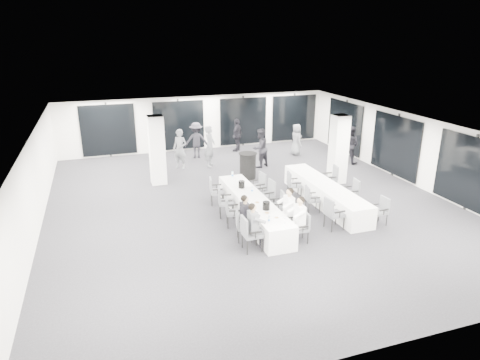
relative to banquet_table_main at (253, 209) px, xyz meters
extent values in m
cube|color=black|center=(0.38, 1.42, -0.39)|extent=(14.00, 16.00, 0.02)
cube|color=white|center=(0.38, 1.42, 2.43)|extent=(14.00, 16.00, 0.02)
cube|color=white|center=(-6.63, 1.42, 1.02)|extent=(0.02, 16.00, 2.80)
cube|color=white|center=(7.39, 1.42, 1.02)|extent=(0.02, 16.00, 2.80)
cube|color=white|center=(0.38, 9.43, 1.02)|extent=(14.00, 0.02, 2.80)
cube|color=white|center=(0.38, -6.59, 1.02)|extent=(14.00, 0.02, 2.80)
cube|color=black|center=(0.38, 9.36, 0.98)|extent=(13.60, 0.06, 2.50)
cube|color=black|center=(7.32, 2.42, 0.98)|extent=(0.06, 14.00, 2.50)
cube|color=white|center=(-2.42, 4.62, 1.02)|extent=(0.60, 0.60, 2.80)
cube|color=white|center=(4.58, 2.42, 1.02)|extent=(0.60, 0.60, 2.80)
cube|color=white|center=(0.00, 0.00, 0.00)|extent=(0.90, 5.00, 0.75)
cube|color=white|center=(2.95, 0.49, 0.00)|extent=(0.90, 5.00, 0.75)
cylinder|color=black|center=(1.27, 4.07, 0.17)|extent=(0.69, 0.69, 1.08)
cylinder|color=black|center=(1.27, 4.07, 0.71)|extent=(0.79, 0.79, 0.02)
cube|color=#525559|center=(-0.75, -1.99, 0.12)|extent=(0.51, 0.53, 0.09)
cube|color=#525559|center=(-0.99, -1.99, 0.41)|extent=(0.07, 0.50, 0.50)
cylinder|color=black|center=(-0.97, -1.77, -0.15)|extent=(0.04, 0.04, 0.45)
cylinder|color=black|center=(-0.97, -2.21, -0.15)|extent=(0.04, 0.04, 0.45)
cylinder|color=black|center=(-0.53, -1.77, -0.15)|extent=(0.04, 0.04, 0.45)
cylinder|color=black|center=(-0.53, -2.21, -0.15)|extent=(0.04, 0.04, 0.45)
cube|color=black|center=(-0.75, -1.72, 0.30)|extent=(0.37, 0.05, 0.04)
cube|color=black|center=(-0.75, -2.26, 0.30)|extent=(0.37, 0.05, 0.04)
cube|color=#525559|center=(-0.75, -1.33, 0.06)|extent=(0.53, 0.54, 0.08)
cube|color=#525559|center=(-0.96, -1.29, 0.32)|extent=(0.15, 0.44, 0.44)
cylinder|color=black|center=(-0.90, -1.11, -0.18)|extent=(0.03, 0.03, 0.39)
cylinder|color=black|center=(-0.98, -1.48, -0.18)|extent=(0.03, 0.03, 0.39)
cylinder|color=black|center=(-0.52, -1.19, -0.18)|extent=(0.03, 0.03, 0.39)
cylinder|color=black|center=(-0.60, -1.56, -0.18)|extent=(0.03, 0.03, 0.39)
cube|color=black|center=(-0.70, -1.10, 0.22)|extent=(0.33, 0.11, 0.04)
cube|color=black|center=(-0.80, -1.57, 0.22)|extent=(0.33, 0.11, 0.04)
cube|color=#525559|center=(-0.75, -0.28, 0.08)|extent=(0.55, 0.57, 0.08)
cube|color=#525559|center=(-0.96, -0.23, 0.35)|extent=(0.16, 0.46, 0.46)
cylinder|color=black|center=(-0.90, -0.04, -0.17)|extent=(0.04, 0.04, 0.41)
cylinder|color=black|center=(-0.99, -0.43, -0.17)|extent=(0.04, 0.04, 0.41)
cylinder|color=black|center=(-0.51, -0.12, -0.17)|extent=(0.04, 0.04, 0.41)
cylinder|color=black|center=(-0.60, -0.51, -0.17)|extent=(0.04, 0.04, 0.41)
cube|color=black|center=(-0.70, -0.03, 0.25)|extent=(0.34, 0.11, 0.04)
cube|color=black|center=(-0.80, -0.52, 0.25)|extent=(0.34, 0.11, 0.04)
cube|color=#525559|center=(-0.75, 0.52, 0.11)|extent=(0.60, 0.62, 0.09)
cube|color=#525559|center=(-0.98, 0.58, 0.40)|extent=(0.18, 0.50, 0.49)
cylinder|color=black|center=(-0.91, 0.78, -0.15)|extent=(0.04, 0.04, 0.44)
cylinder|color=black|center=(-1.01, 0.36, -0.15)|extent=(0.04, 0.04, 0.44)
cylinder|color=black|center=(-0.49, 0.68, -0.15)|extent=(0.04, 0.04, 0.44)
cylinder|color=black|center=(-0.59, 0.26, -0.15)|extent=(0.04, 0.04, 0.44)
cube|color=black|center=(-0.69, 0.78, 0.29)|extent=(0.37, 0.13, 0.04)
cube|color=black|center=(-0.81, 0.26, 0.29)|extent=(0.37, 0.13, 0.04)
cube|color=#525559|center=(-0.75, 1.68, 0.09)|extent=(0.56, 0.58, 0.08)
cube|color=#525559|center=(-0.97, 1.72, 0.37)|extent=(0.15, 0.48, 0.47)
cylinder|color=black|center=(-0.91, 1.92, -0.16)|extent=(0.04, 0.04, 0.42)
cylinder|color=black|center=(-0.99, 1.52, -0.16)|extent=(0.04, 0.04, 0.42)
cylinder|color=black|center=(-0.51, 1.84, -0.16)|extent=(0.04, 0.04, 0.42)
cylinder|color=black|center=(-0.59, 1.44, -0.16)|extent=(0.04, 0.04, 0.42)
cube|color=black|center=(-0.70, 1.93, 0.27)|extent=(0.35, 0.11, 0.04)
cube|color=black|center=(-0.80, 1.43, 0.27)|extent=(0.35, 0.11, 0.04)
cube|color=#525559|center=(0.75, -1.96, 0.05)|extent=(0.47, 0.48, 0.08)
cube|color=#525559|center=(0.96, -1.98, 0.31)|extent=(0.09, 0.44, 0.44)
cylinder|color=black|center=(0.93, -2.17, -0.18)|extent=(0.03, 0.03, 0.39)
cylinder|color=black|center=(0.95, -1.79, -0.18)|extent=(0.03, 0.03, 0.39)
cylinder|color=black|center=(0.55, -2.14, -0.18)|extent=(0.03, 0.03, 0.39)
cylinder|color=black|center=(0.57, -1.76, -0.18)|extent=(0.03, 0.03, 0.39)
cube|color=black|center=(0.73, -2.20, 0.22)|extent=(0.33, 0.06, 0.04)
cube|color=black|center=(0.77, -1.73, 0.22)|extent=(0.33, 0.06, 0.04)
cube|color=#525559|center=(0.75, -1.21, 0.04)|extent=(0.45, 0.47, 0.07)
cube|color=#525559|center=(0.95, -1.23, 0.28)|extent=(0.08, 0.42, 0.42)
cylinder|color=black|center=(0.92, -1.41, -0.19)|extent=(0.03, 0.03, 0.37)
cylinder|color=black|center=(0.94, -1.04, -0.19)|extent=(0.03, 0.03, 0.37)
cylinder|color=black|center=(0.56, -1.38, -0.19)|extent=(0.03, 0.03, 0.37)
cylinder|color=black|center=(0.58, -1.02, -0.19)|extent=(0.03, 0.03, 0.37)
cube|color=black|center=(0.73, -1.44, 0.19)|extent=(0.31, 0.06, 0.04)
cube|color=black|center=(0.77, -0.98, 0.19)|extent=(0.31, 0.06, 0.04)
cube|color=#525559|center=(0.75, -0.21, 0.07)|extent=(0.51, 0.53, 0.08)
cube|color=#525559|center=(0.97, -0.24, 0.34)|extent=(0.12, 0.46, 0.46)
cylinder|color=black|center=(0.92, -0.43, -0.17)|extent=(0.04, 0.04, 0.41)
cylinder|color=black|center=(0.97, -0.04, -0.17)|extent=(0.04, 0.04, 0.41)
cylinder|color=black|center=(0.53, -0.38, -0.17)|extent=(0.04, 0.04, 0.41)
cylinder|color=black|center=(0.58, 0.01, -0.17)|extent=(0.04, 0.04, 0.41)
cube|color=black|center=(0.72, -0.46, 0.24)|extent=(0.34, 0.08, 0.04)
cube|color=black|center=(0.78, 0.04, 0.24)|extent=(0.34, 0.08, 0.04)
cube|color=#525559|center=(0.75, 0.74, 0.11)|extent=(0.54, 0.56, 0.09)
cube|color=#525559|center=(0.99, 0.76, 0.40)|extent=(0.11, 0.50, 0.49)
cylinder|color=black|center=(0.98, 0.54, -0.15)|extent=(0.04, 0.04, 0.44)
cylinder|color=black|center=(0.95, 0.97, -0.15)|extent=(0.04, 0.04, 0.44)
cylinder|color=black|center=(0.55, 0.50, -0.15)|extent=(0.04, 0.04, 0.44)
cylinder|color=black|center=(0.52, 0.93, -0.15)|extent=(0.04, 0.04, 0.44)
cube|color=black|center=(0.77, 0.47, 0.29)|extent=(0.37, 0.07, 0.04)
cube|color=black|center=(0.73, 1.00, 0.29)|extent=(0.37, 0.07, 0.04)
cube|color=#525559|center=(0.75, 1.62, 0.11)|extent=(0.55, 0.57, 0.09)
cube|color=#525559|center=(0.98, 1.65, 0.39)|extent=(0.12, 0.50, 0.49)
cylinder|color=black|center=(0.99, 1.43, -0.16)|extent=(0.04, 0.04, 0.44)
cylinder|color=black|center=(0.94, 1.86, -0.16)|extent=(0.04, 0.04, 0.44)
cylinder|color=black|center=(0.56, 1.38, -0.16)|extent=(0.04, 0.04, 0.44)
cylinder|color=black|center=(0.51, 1.80, -0.16)|extent=(0.04, 0.04, 0.44)
cube|color=black|center=(0.78, 1.35, 0.29)|extent=(0.37, 0.09, 0.04)
cube|color=black|center=(0.72, 1.88, 0.29)|extent=(0.37, 0.09, 0.04)
cube|color=#525559|center=(2.20, -1.47, 0.11)|extent=(0.53, 0.55, 0.09)
cube|color=#525559|center=(1.96, -1.49, 0.41)|extent=(0.09, 0.50, 0.50)
cylinder|color=black|center=(1.97, -1.27, -0.15)|extent=(0.04, 0.04, 0.44)
cylinder|color=black|center=(1.99, -1.70, -0.15)|extent=(0.04, 0.04, 0.44)
cylinder|color=black|center=(2.40, -1.24, -0.15)|extent=(0.04, 0.04, 0.44)
cylinder|color=black|center=(2.43, -1.68, -0.15)|extent=(0.04, 0.04, 0.44)
cube|color=black|center=(2.18, -1.20, 0.30)|extent=(0.37, 0.06, 0.04)
cube|color=black|center=(2.21, -1.74, 0.30)|extent=(0.37, 0.06, 0.04)
cube|color=#525559|center=(2.20, -0.04, 0.06)|extent=(0.52, 0.54, 0.08)
cube|color=#525559|center=(1.99, 0.00, 0.32)|extent=(0.14, 0.45, 0.44)
cylinder|color=black|center=(2.04, 0.19, -0.18)|extent=(0.03, 0.03, 0.39)
cylinder|color=black|center=(1.97, -0.19, -0.18)|extent=(0.03, 0.03, 0.39)
cylinder|color=black|center=(2.42, 0.12, -0.18)|extent=(0.03, 0.03, 0.39)
cylinder|color=black|center=(2.35, -0.26, -0.18)|extent=(0.03, 0.03, 0.39)
cube|color=black|center=(2.24, 0.20, 0.22)|extent=(0.33, 0.10, 0.04)
cube|color=black|center=(2.15, -0.28, 0.22)|extent=(0.33, 0.10, 0.04)
cube|color=#525559|center=(2.20, 1.43, 0.09)|extent=(0.55, 0.57, 0.08)
cube|color=#525559|center=(1.97, 1.47, 0.36)|extent=(0.15, 0.48, 0.47)
cylinder|color=black|center=(2.03, 1.67, -0.16)|extent=(0.04, 0.04, 0.42)
cylinder|color=black|center=(1.96, 1.26, -0.16)|extent=(0.04, 0.04, 0.42)
cylinder|color=black|center=(2.43, 1.59, -0.16)|extent=(0.04, 0.04, 0.42)
cylinder|color=black|center=(2.36, 1.19, -0.16)|extent=(0.04, 0.04, 0.42)
cube|color=black|center=(2.24, 1.68, 0.26)|extent=(0.35, 0.10, 0.04)
cube|color=black|center=(2.15, 1.18, 0.26)|extent=(0.35, 0.10, 0.04)
cube|color=#525559|center=(3.70, -1.66, 0.06)|extent=(0.47, 0.49, 0.08)
cube|color=#525559|center=(3.91, -1.65, 0.32)|extent=(0.08, 0.44, 0.44)
cylinder|color=black|center=(3.90, -1.84, -0.18)|extent=(0.03, 0.03, 0.39)
cylinder|color=black|center=(3.88, -1.45, -0.18)|extent=(0.03, 0.03, 0.39)
cylinder|color=black|center=(3.51, -1.86, -0.18)|extent=(0.03, 0.03, 0.39)
cylinder|color=black|center=(3.49, -1.48, -0.18)|extent=(0.03, 0.03, 0.39)
cube|color=black|center=(3.71, -1.90, 0.22)|extent=(0.33, 0.06, 0.04)
cube|color=black|center=(3.68, -1.42, 0.22)|extent=(0.33, 0.06, 0.04)
cube|color=#525559|center=(3.70, 0.02, 0.08)|extent=(0.51, 0.53, 0.08)
cube|color=#525559|center=(3.92, 0.00, 0.36)|extent=(0.11, 0.47, 0.47)
cylinder|color=black|center=(3.88, -0.20, -0.17)|extent=(0.04, 0.04, 0.42)
cylinder|color=black|center=(3.92, 0.20, -0.17)|extent=(0.04, 0.04, 0.42)
cylinder|color=black|center=(3.47, -0.16, -0.17)|extent=(0.04, 0.04, 0.42)
cylinder|color=black|center=(3.51, 0.24, -0.17)|extent=(0.04, 0.04, 0.42)
cube|color=black|center=(3.67, -0.23, 0.25)|extent=(0.35, 0.08, 0.04)
cube|color=black|center=(3.72, 0.27, 0.25)|extent=(0.35, 0.08, 0.04)
cube|color=#525559|center=(3.70, 1.51, 0.12)|extent=(0.60, 0.62, 0.09)
cube|color=#525559|center=(3.93, 1.46, 0.41)|extent=(0.17, 0.51, 0.50)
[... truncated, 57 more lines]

